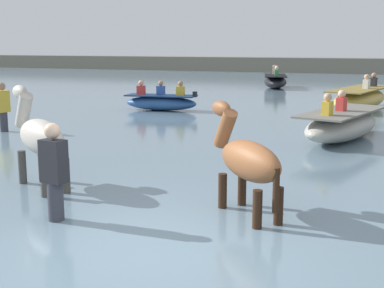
% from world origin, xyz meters
% --- Properties ---
extents(ground_plane, '(120.00, 120.00, 0.00)m').
position_xyz_m(ground_plane, '(0.00, 0.00, 0.00)').
color(ground_plane, '#756B56').
extents(water_surface, '(90.00, 90.00, 0.38)m').
position_xyz_m(water_surface, '(0.00, 10.00, 0.19)').
color(water_surface, slate).
rests_on(water_surface, ground).
extents(horse_lead_pinto, '(1.65, 1.22, 1.93)m').
position_xyz_m(horse_lead_pinto, '(-2.59, 1.75, 1.14)').
color(horse_lead_pinto, beige).
rests_on(horse_lead_pinto, ground).
extents(horse_trailing_chestnut, '(1.38, 1.38, 1.81)m').
position_xyz_m(horse_trailing_chestnut, '(0.73, 1.56, 1.07)').
color(horse_trailing_chestnut, brown).
rests_on(horse_trailing_chestnut, ground).
extents(boat_distant_west, '(2.19, 4.09, 1.20)m').
position_xyz_m(boat_distant_west, '(1.54, 13.77, 0.75)').
color(boat_distant_west, gold).
rests_on(boat_distant_west, water_surface).
extents(boat_far_offshore, '(2.01, 3.52, 1.16)m').
position_xyz_m(boat_far_offshore, '(1.44, 7.62, 0.73)').
color(boat_far_offshore, '#B2AD9E').
rests_on(boat_far_offshore, water_surface).
extents(boat_mid_channel, '(2.52, 1.07, 1.00)m').
position_xyz_m(boat_mid_channel, '(-4.70, 11.19, 0.67)').
color(boat_mid_channel, '#28518E').
rests_on(boat_mid_channel, water_surface).
extents(boat_mid_outer, '(1.77, 3.31, 1.13)m').
position_xyz_m(boat_mid_outer, '(-2.94, 21.53, 0.72)').
color(boat_mid_outer, black).
rests_on(boat_mid_outer, water_surface).
extents(person_onlooker_left, '(0.28, 0.36, 1.63)m').
position_xyz_m(person_onlooker_left, '(-6.72, 5.83, 0.87)').
color(person_onlooker_left, '#383842').
rests_on(person_onlooker_left, ground).
extents(person_wading_mid, '(0.35, 0.25, 1.63)m').
position_xyz_m(person_wading_mid, '(-1.46, 0.50, 0.87)').
color(person_wading_mid, '#383842').
rests_on(person_wading_mid, ground).
extents(far_shoreline, '(80.00, 2.40, 1.53)m').
position_xyz_m(far_shoreline, '(0.00, 36.95, 0.76)').
color(far_shoreline, '#706B5B').
rests_on(far_shoreline, ground).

